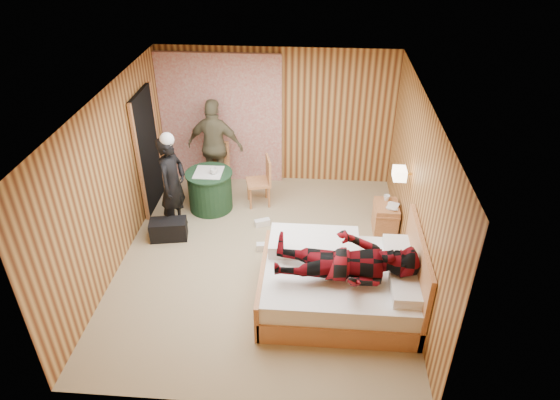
# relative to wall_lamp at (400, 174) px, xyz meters

# --- Properties ---
(floor) EXTENTS (4.20, 5.00, 0.01)m
(floor) POSITION_rel_wall_lamp_xyz_m (-1.92, -0.45, -1.30)
(floor) COLOR tan
(floor) RESTS_ON ground
(ceiling) EXTENTS (4.20, 5.00, 0.01)m
(ceiling) POSITION_rel_wall_lamp_xyz_m (-1.92, -0.45, 1.20)
(ceiling) COLOR white
(ceiling) RESTS_ON wall_back
(wall_back) EXTENTS (4.20, 0.02, 2.50)m
(wall_back) POSITION_rel_wall_lamp_xyz_m (-1.92, 2.05, -0.05)
(wall_back) COLOR tan
(wall_back) RESTS_ON floor
(wall_left) EXTENTS (0.02, 5.00, 2.50)m
(wall_left) POSITION_rel_wall_lamp_xyz_m (-4.02, -0.45, -0.05)
(wall_left) COLOR tan
(wall_left) RESTS_ON floor
(wall_right) EXTENTS (0.02, 5.00, 2.50)m
(wall_right) POSITION_rel_wall_lamp_xyz_m (0.18, -0.45, -0.05)
(wall_right) COLOR tan
(wall_right) RESTS_ON floor
(curtain) EXTENTS (2.20, 0.08, 2.40)m
(curtain) POSITION_rel_wall_lamp_xyz_m (-2.92, 1.98, -0.10)
(curtain) COLOR beige
(curtain) RESTS_ON floor
(doorway) EXTENTS (0.06, 0.90, 2.05)m
(doorway) POSITION_rel_wall_lamp_xyz_m (-3.98, 0.95, -0.28)
(doorway) COLOR black
(doorway) RESTS_ON floor
(wall_lamp) EXTENTS (0.26, 0.24, 0.16)m
(wall_lamp) POSITION_rel_wall_lamp_xyz_m (0.00, 0.00, 0.00)
(wall_lamp) COLOR gold
(wall_lamp) RESTS_ON wall_right
(bed) EXTENTS (2.04, 1.61, 1.10)m
(bed) POSITION_rel_wall_lamp_xyz_m (-0.80, -1.26, -0.98)
(bed) COLOR #E1975C
(bed) RESTS_ON floor
(nightstand) EXTENTS (0.39, 0.52, 0.51)m
(nightstand) POSITION_rel_wall_lamp_xyz_m (-0.04, 0.42, -1.04)
(nightstand) COLOR #E1975C
(nightstand) RESTS_ON floor
(round_table) EXTENTS (0.80, 0.80, 0.71)m
(round_table) POSITION_rel_wall_lamp_xyz_m (-2.97, 0.90, -0.94)
(round_table) COLOR #1C3E22
(round_table) RESTS_ON floor
(chair_far) EXTENTS (0.46, 0.46, 0.93)m
(chair_far) POSITION_rel_wall_lamp_xyz_m (-2.97, 1.54, -0.76)
(chair_far) COLOR #E1975C
(chair_far) RESTS_ON floor
(chair_near) EXTENTS (0.48, 0.48, 0.88)m
(chair_near) POSITION_rel_wall_lamp_xyz_m (-2.09, 1.12, -0.79)
(chair_near) COLOR #E1975C
(chair_near) RESTS_ON floor
(duffel_bag) EXTENTS (0.62, 0.40, 0.32)m
(duffel_bag) POSITION_rel_wall_lamp_xyz_m (-3.47, -0.03, -1.14)
(duffel_bag) COLOR black
(duffel_bag) RESTS_ON floor
(sneaker_left) EXTENTS (0.27, 0.19, 0.11)m
(sneaker_left) POSITION_rel_wall_lamp_xyz_m (-2.03, 0.42, -1.24)
(sneaker_left) COLOR white
(sneaker_left) RESTS_ON floor
(sneaker_right) EXTENTS (0.27, 0.13, 0.12)m
(sneaker_right) POSITION_rel_wall_lamp_xyz_m (-1.92, -0.23, -1.24)
(sneaker_right) COLOR white
(sneaker_right) RESTS_ON floor
(woman_standing) EXTENTS (0.52, 0.66, 1.59)m
(woman_standing) POSITION_rel_wall_lamp_xyz_m (-3.42, 0.31, -0.50)
(woman_standing) COLOR black
(woman_standing) RESTS_ON floor
(man_at_table) EXTENTS (1.06, 0.56, 1.72)m
(man_at_table) POSITION_rel_wall_lamp_xyz_m (-2.97, 1.57, -0.44)
(man_at_table) COLOR #676145
(man_at_table) RESTS_ON floor
(man_on_bed) EXTENTS (0.86, 0.67, 1.77)m
(man_on_bed) POSITION_rel_wall_lamp_xyz_m (-0.77, -1.49, -0.32)
(man_on_bed) COLOR maroon
(man_on_bed) RESTS_ON bed
(book_lower) EXTENTS (0.20, 0.25, 0.02)m
(book_lower) POSITION_rel_wall_lamp_xyz_m (-0.04, 0.37, -0.78)
(book_lower) COLOR white
(book_lower) RESTS_ON nightstand
(book_upper) EXTENTS (0.24, 0.27, 0.02)m
(book_upper) POSITION_rel_wall_lamp_xyz_m (-0.04, 0.37, -0.76)
(book_upper) COLOR white
(book_upper) RESTS_ON nightstand
(cup_nightstand) EXTENTS (0.11, 0.11, 0.09)m
(cup_nightstand) POSITION_rel_wall_lamp_xyz_m (-0.04, 0.55, -0.75)
(cup_nightstand) COLOR white
(cup_nightstand) RESTS_ON nightstand
(cup_table) EXTENTS (0.16, 0.16, 0.10)m
(cup_table) POSITION_rel_wall_lamp_xyz_m (-2.87, 0.85, -0.55)
(cup_table) COLOR white
(cup_table) RESTS_ON round_table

